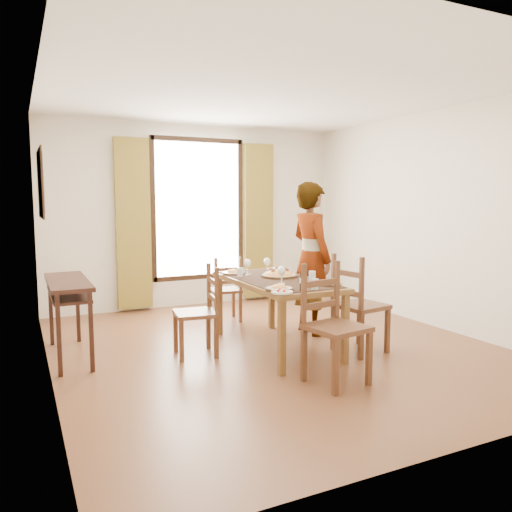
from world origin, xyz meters
name	(u,v)px	position (x,y,z in m)	size (l,w,h in m)	color
ground	(274,347)	(0.00, 0.00, 0.00)	(5.00, 5.00, 0.00)	#562D1B
room_shell	(269,205)	(0.00, 0.13, 1.54)	(4.60, 5.10, 2.74)	beige
console_table	(68,291)	(-2.03, 0.60, 0.68)	(0.38, 1.20, 0.80)	black
dining_table	(276,286)	(0.01, -0.02, 0.68)	(0.82, 1.66, 0.76)	brown
chair_west	(199,314)	(-0.82, 0.11, 0.43)	(0.46, 0.46, 0.93)	brown
chair_north	(226,291)	(-0.03, 1.32, 0.40)	(0.42, 0.42, 0.86)	brown
chair_south	(333,328)	(-0.01, -1.13, 0.49)	(0.53, 0.53, 1.05)	brown
chair_east	(358,307)	(0.71, -0.53, 0.48)	(0.53, 0.53, 1.04)	brown
man	(311,258)	(0.69, 0.36, 0.90)	(0.44, 0.67, 1.80)	gray
plate_sw	(279,287)	(-0.26, -0.59, 0.78)	(0.27, 0.27, 0.05)	silver
plate_se	(328,282)	(0.30, -0.57, 0.78)	(0.27, 0.27, 0.05)	silver
plate_nw	(234,271)	(-0.25, 0.51, 0.78)	(0.27, 0.27, 0.05)	silver
plate_ne	(277,268)	(0.32, 0.55, 0.78)	(0.27, 0.27, 0.05)	silver
pasta_platter	(279,272)	(0.10, 0.09, 0.81)	(0.40, 0.40, 0.10)	#BC5818
caprese_plate	(282,291)	(-0.32, -0.75, 0.78)	(0.20, 0.20, 0.04)	silver
wine_glass_a	(282,275)	(-0.10, -0.33, 0.85)	(0.08, 0.08, 0.18)	white
wine_glass_b	(267,265)	(0.10, 0.37, 0.85)	(0.08, 0.08, 0.18)	white
wine_glass_c	(248,267)	(-0.15, 0.36, 0.85)	(0.08, 0.08, 0.18)	white
tumbler_a	(312,276)	(0.30, -0.28, 0.81)	(0.07, 0.07, 0.10)	silver
tumbler_b	(240,272)	(-0.28, 0.28, 0.81)	(0.07, 0.07, 0.10)	silver
tumbler_c	(315,284)	(0.05, -0.72, 0.81)	(0.07, 0.07, 0.10)	silver
wine_bottle	(303,278)	(-0.10, -0.75, 0.88)	(0.07, 0.07, 0.25)	black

